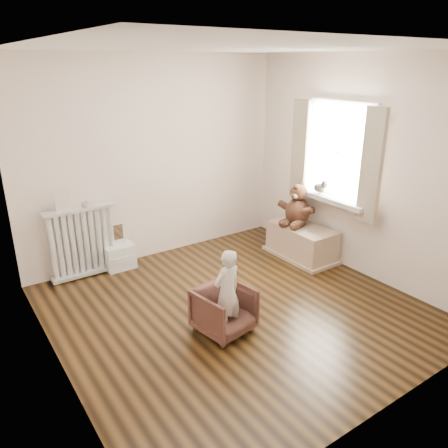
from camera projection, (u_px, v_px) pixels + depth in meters
floor at (236, 309)px, 4.67m from camera, size 3.60×3.60×0.01m
ceiling at (239, 47)px, 3.77m from camera, size 3.60×3.60×0.01m
back_wall at (155, 160)px, 5.61m from camera, size 3.60×0.02×2.60m
front_wall at (401, 256)px, 2.83m from camera, size 3.60×0.02×2.60m
left_wall at (44, 230)px, 3.27m from camera, size 0.02×3.60×2.60m
right_wall at (360, 168)px, 5.18m from camera, size 0.02×3.60×2.60m
window at (339, 152)px, 5.33m from camera, size 0.03×0.90×1.10m
window_sill at (330, 199)px, 5.49m from camera, size 0.22×1.10×0.06m
curtain_left at (371, 166)px, 4.86m from camera, size 0.06×0.26×1.30m
curtain_right at (300, 150)px, 5.74m from camera, size 0.06×0.26×1.30m
radiator at (84, 246)px, 5.27m from camera, size 0.83×0.16×0.88m
paper_doll at (62, 199)px, 4.96m from camera, size 0.16×0.01×0.27m
tin_a at (86, 205)px, 5.14m from camera, size 0.09×0.09×0.05m
toy_vanity at (119, 248)px, 5.51m from camera, size 0.37×0.26×0.58m
armchair at (224, 310)px, 4.21m from camera, size 0.57×0.58×0.46m
child at (227, 292)px, 4.10m from camera, size 0.34×0.26×0.86m
toy_bench at (302, 243)px, 5.87m from camera, size 0.48×0.92×0.43m
teddy_bear at (298, 207)px, 5.79m from camera, size 0.54×0.47×0.56m
plush_cat at (320, 186)px, 5.57m from camera, size 0.16×0.24×0.19m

